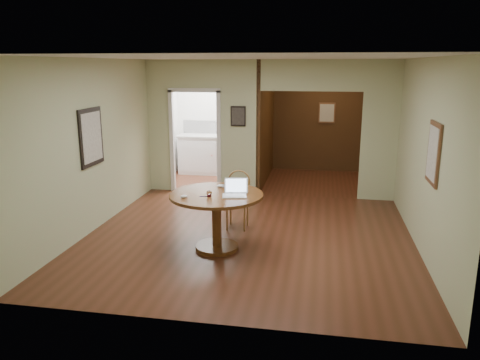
% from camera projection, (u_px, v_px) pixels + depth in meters
% --- Properties ---
extents(floor, '(5.00, 5.00, 0.00)m').
position_uv_depth(floor, '(248.00, 238.00, 7.22)').
color(floor, '#482414').
rests_on(floor, ground).
extents(room_shell, '(5.20, 7.50, 5.00)m').
position_uv_depth(room_shell, '(249.00, 128.00, 9.95)').
color(room_shell, silver).
rests_on(room_shell, ground).
extents(dining_table, '(1.33, 1.33, 0.83)m').
position_uv_depth(dining_table, '(217.00, 208.00, 6.64)').
color(dining_table, '#632D18').
rests_on(dining_table, ground).
extents(chair, '(0.40, 0.40, 0.94)m').
position_uv_depth(chair, '(238.00, 196.00, 7.58)').
color(chair, olive).
rests_on(chair, ground).
extents(open_laptop, '(0.37, 0.34, 0.23)m').
position_uv_depth(open_laptop, '(235.00, 191.00, 6.49)').
color(open_laptop, white).
rests_on(open_laptop, dining_table).
extents(closed_laptop, '(0.33, 0.23, 0.02)m').
position_uv_depth(closed_laptop, '(227.00, 187.00, 6.89)').
color(closed_laptop, '#AEAEB3').
rests_on(closed_laptop, dining_table).
extents(mouse, '(0.11, 0.08, 0.04)m').
position_uv_depth(mouse, '(184.00, 197.00, 6.37)').
color(mouse, white).
rests_on(mouse, dining_table).
extents(wine_glass, '(0.08, 0.08, 0.09)m').
position_uv_depth(wine_glass, '(209.00, 193.00, 6.43)').
color(wine_glass, white).
rests_on(wine_glass, dining_table).
extents(pen, '(0.12, 0.05, 0.01)m').
position_uv_depth(pen, '(204.00, 196.00, 6.44)').
color(pen, '#0C0B52').
rests_on(pen, dining_table).
extents(kitchen_cabinet, '(2.06, 0.60, 0.94)m').
position_uv_depth(kitchen_cabinet, '(221.00, 155.00, 11.35)').
color(kitchen_cabinet, white).
rests_on(kitchen_cabinet, ground).
extents(grocery_bag, '(0.32, 0.29, 0.29)m').
position_uv_depth(grocery_bag, '(253.00, 130.00, 11.06)').
color(grocery_bag, beige).
rests_on(grocery_bag, kitchen_cabinet).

